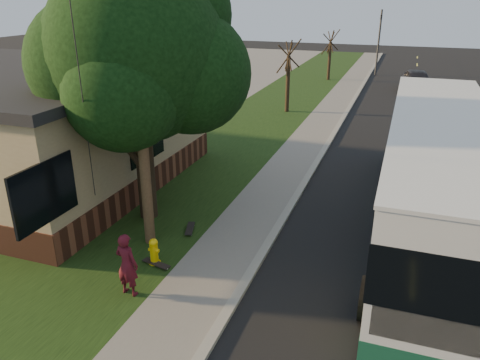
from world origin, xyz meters
name	(u,v)px	position (x,y,z in m)	size (l,w,h in m)	color
ground	(246,284)	(0.00, 0.00, 0.00)	(120.00, 120.00, 0.00)	black
road	(415,170)	(4.00, 10.00, 0.01)	(8.00, 80.00, 0.01)	black
curb	(319,159)	(0.00, 10.00, 0.06)	(0.25, 80.00, 0.12)	gray
sidewalk	(297,156)	(-1.00, 10.00, 0.04)	(2.00, 80.00, 0.08)	slate
grass_verge	(224,148)	(-4.50, 10.00, 0.04)	(5.00, 80.00, 0.07)	black
building_lot	(51,129)	(-14.50, 10.00, 0.02)	(15.00, 80.00, 0.04)	slate
fire_hydrant	(154,251)	(-2.60, 0.00, 0.43)	(0.32, 0.32, 0.74)	yellow
utility_pole	(138,86)	(-3.31, 0.99, 4.63)	(2.86, 3.21, 9.07)	#473321
leafy_tree	(140,56)	(-4.17, 2.65, 5.17)	(6.30, 6.00, 7.80)	black
bare_tree_near	(288,77)	(-3.50, 18.00, 2.15)	(1.38, 1.21, 4.31)	black
bare_tree_far	(330,56)	(-3.00, 30.00, 2.00)	(1.38, 1.21, 4.03)	black
traffic_signal	(379,38)	(0.50, 34.00, 3.16)	(0.18, 0.22, 5.50)	#2D2D30
transit_bus	(436,174)	(4.37, 4.51, 1.93)	(3.09, 13.37, 3.61)	silver
skateboarder	(127,265)	(-2.50, -1.41, 0.88)	(0.59, 0.39, 1.62)	#490E1A
skateboard_main	(190,229)	(-2.50, 2.01, 0.13)	(0.46, 0.88, 0.08)	black
skateboard_spare	(156,264)	(-2.50, -0.10, 0.13)	(0.87, 0.40, 0.08)	black
dumpster	(61,160)	(-9.50, 4.78, 0.63)	(1.59, 1.42, 1.17)	#13331F
distant_car	(417,81)	(3.91, 27.39, 0.80)	(1.89, 4.70, 1.60)	black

